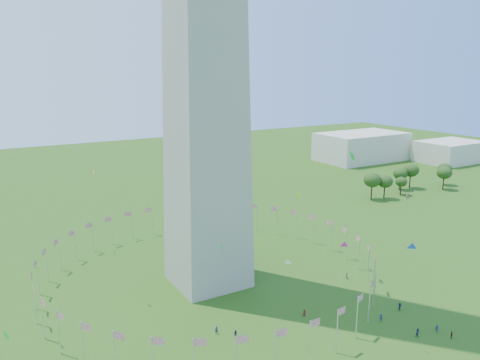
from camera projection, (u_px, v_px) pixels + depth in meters
name	position (u px, v px, depth m)	size (l,w,h in m)	color
flag_ring	(208.00, 265.00, 116.14)	(80.24, 80.24, 9.00)	silver
gov_building_east_a	(361.00, 147.00, 273.09)	(50.00, 30.00, 16.00)	beige
gov_building_east_b	(450.00, 152.00, 268.03)	(35.00, 25.00, 12.00)	beige
kites_aloft	(340.00, 219.00, 96.66)	(104.22, 73.22, 40.98)	blue
tree_line_east	(408.00, 180.00, 201.95)	(53.87, 15.82, 11.02)	#2E551C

